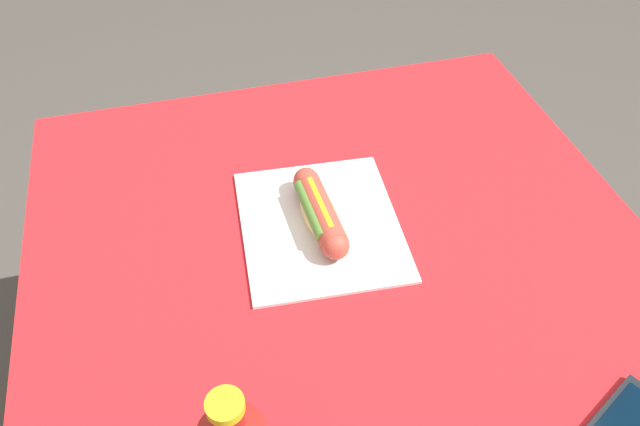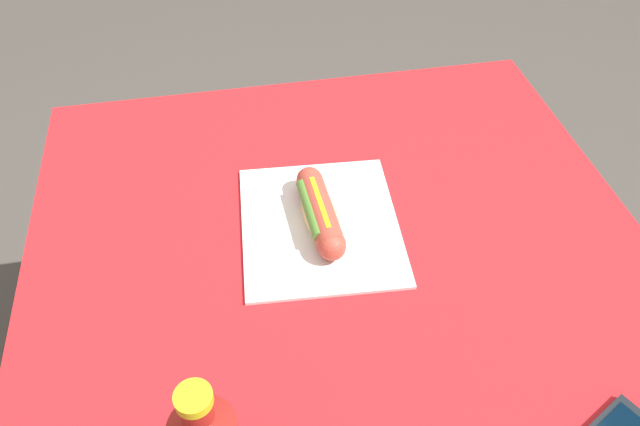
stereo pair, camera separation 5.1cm
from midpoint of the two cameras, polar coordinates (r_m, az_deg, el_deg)
dining_table at (r=1.09m, az=3.31°, el=-8.44°), size 1.01×1.00×0.73m
paper_wrapper at (r=1.03m, az=1.42°, el=-1.10°), size 0.32×0.28×0.01m
hot_dog at (r=1.01m, az=1.40°, el=0.04°), size 0.20×0.06×0.05m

